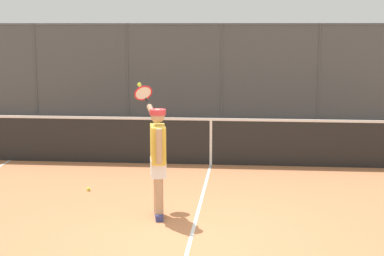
% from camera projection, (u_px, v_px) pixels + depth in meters
% --- Properties ---
extents(ground_plane, '(60.00, 60.00, 0.00)m').
position_uv_depth(ground_plane, '(191.00, 239.00, 8.16)').
color(ground_plane, '#C67A4C').
extents(fence_backdrop, '(19.14, 1.37, 2.87)m').
position_uv_depth(fence_backdrop, '(223.00, 77.00, 17.89)').
color(fence_backdrop, '#474C51').
rests_on(fence_backdrop, ground).
extents(tennis_net, '(10.95, 0.09, 1.07)m').
position_uv_depth(tennis_net, '(211.00, 141.00, 12.46)').
color(tennis_net, '#2D2D2D').
rests_on(tennis_net, ground).
extents(tennis_player, '(0.66, 1.30, 1.91)m').
position_uv_depth(tennis_player, '(158.00, 154.00, 8.98)').
color(tennis_player, navy).
rests_on(tennis_player, ground).
extents(tennis_ball_mid_court, '(0.07, 0.07, 0.07)m').
position_uv_depth(tennis_ball_mid_court, '(89.00, 189.00, 10.54)').
color(tennis_ball_mid_court, '#D6E042').
rests_on(tennis_ball_mid_court, ground).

